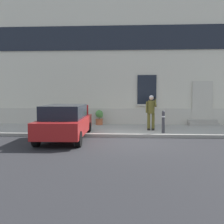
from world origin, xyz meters
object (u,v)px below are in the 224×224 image
bollard_near_person (163,121)px  person_on_phone (151,110)px  planter_terracotta (99,117)px  planter_charcoal (67,117)px  hatchback_car_red (65,122)px

bollard_near_person → person_on_phone: person_on_phone is taller
planter_terracotta → bollard_near_person: bearing=-41.3°
bollard_near_person → planter_charcoal: size_ratio=1.22×
person_on_phone → planter_terracotta: size_ratio=2.03×
planter_terracotta → hatchback_car_red: bearing=-104.1°
hatchback_car_red → planter_terracotta: hatchback_car_red is taller
bollard_near_person → planter_charcoal: (-5.16, 2.69, -0.11)m
hatchback_car_red → planter_terracotta: bearing=75.9°
hatchback_car_red → planter_terracotta: 4.19m
hatchback_car_red → bollard_near_person: bearing=15.4°
person_on_phone → planter_charcoal: (-4.68, 1.85, -0.55)m
planter_terracotta → planter_charcoal: bearing=-174.3°
person_on_phone → planter_charcoal: 5.06m
planter_charcoal → planter_terracotta: 1.90m
planter_terracotta → person_on_phone: bearing=-36.2°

